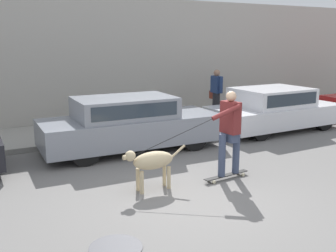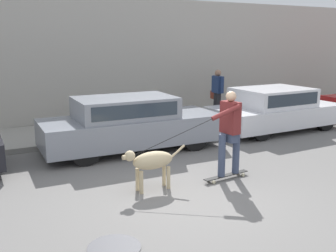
# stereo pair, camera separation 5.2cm
# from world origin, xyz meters

# --- Properties ---
(ground_plane) EXTENTS (36.00, 36.00, 0.00)m
(ground_plane) POSITION_xyz_m (0.00, 0.00, 0.00)
(ground_plane) COLOR slate
(back_wall) EXTENTS (32.00, 0.30, 4.01)m
(back_wall) POSITION_xyz_m (0.00, 6.92, 2.01)
(back_wall) COLOR #ADA89E
(back_wall) RESTS_ON ground_plane
(sidewalk_curb) EXTENTS (30.00, 2.49, 0.13)m
(sidewalk_curb) POSITION_xyz_m (0.00, 5.51, 0.07)
(sidewalk_curb) COLOR gray
(sidewalk_curb) RESTS_ON ground_plane
(parked_car_1) EXTENTS (4.44, 1.81, 1.34)m
(parked_car_1) POSITION_xyz_m (0.27, 3.30, 0.66)
(parked_car_1) COLOR black
(parked_car_1) RESTS_ON ground_plane
(parked_car_2) EXTENTS (4.06, 1.86, 1.28)m
(parked_car_2) POSITION_xyz_m (4.95, 3.29, 0.62)
(parked_car_2) COLOR black
(parked_car_2) RESTS_ON ground_plane
(dog) EXTENTS (1.25, 0.33, 0.80)m
(dog) POSITION_xyz_m (-0.42, 0.68, 0.54)
(dog) COLOR tan
(dog) RESTS_ON ground_plane
(skateboarder) EXTENTS (2.49, 0.57, 1.74)m
(skateboarder) POSITION_xyz_m (1.16, 0.50, 0.99)
(skateboarder) COLOR beige
(skateboarder) RESTS_ON ground_plane
(pedestrian_with_bag) EXTENTS (0.26, 0.72, 1.56)m
(pedestrian_with_bag) POSITION_xyz_m (4.41, 5.52, 0.98)
(pedestrian_with_bag) COLOR #28282D
(pedestrian_with_bag) RESTS_ON sidewalk_curb
(manhole_cover) EXTENTS (0.71, 0.71, 0.01)m
(manhole_cover) POSITION_xyz_m (-1.75, -0.93, 0.01)
(manhole_cover) COLOR #38383D
(manhole_cover) RESTS_ON ground_plane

